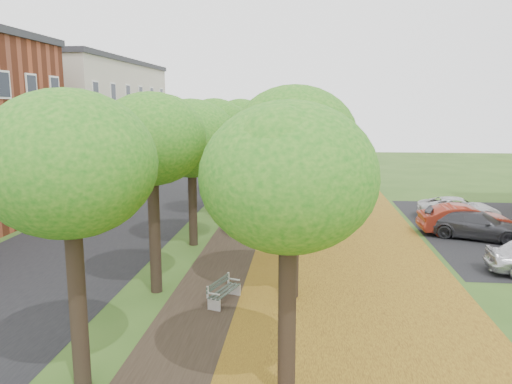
% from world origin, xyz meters
% --- Properties ---
extents(street_asphalt, '(8.00, 70.00, 0.01)m').
position_xyz_m(street_asphalt, '(-7.50, 15.00, 0.00)').
color(street_asphalt, black).
rests_on(street_asphalt, ground).
extents(footpath, '(3.20, 70.00, 0.01)m').
position_xyz_m(footpath, '(0.00, 15.00, 0.00)').
color(footpath, black).
rests_on(footpath, ground).
extents(leaf_verge, '(7.50, 70.00, 0.01)m').
position_xyz_m(leaf_verge, '(5.00, 15.00, 0.01)').
color(leaf_verge, olive).
rests_on(leaf_verge, ground).
extents(parking_lot, '(9.00, 16.00, 0.01)m').
position_xyz_m(parking_lot, '(13.50, 16.00, 0.00)').
color(parking_lot, black).
rests_on(parking_lot, ground).
extents(tree_row_west, '(4.06, 34.06, 6.88)m').
position_xyz_m(tree_row_west, '(-2.20, 15.00, 5.12)').
color(tree_row_west, black).
rests_on(tree_row_west, ground).
extents(tree_row_east, '(4.06, 34.06, 6.88)m').
position_xyz_m(tree_row_east, '(2.60, 15.00, 5.12)').
color(tree_row_east, black).
rests_on(tree_row_east, ground).
extents(building_cream, '(10.30, 20.30, 10.40)m').
position_xyz_m(building_cream, '(-17.00, 33.00, 5.21)').
color(building_cream, beige).
rests_on(building_cream, ground).
extents(bench, '(0.95, 1.67, 0.76)m').
position_xyz_m(bench, '(0.31, 5.26, 0.40)').
color(bench, '#263027').
rests_on(bench, ground).
extents(car_red, '(4.60, 1.70, 1.50)m').
position_xyz_m(car_red, '(11.14, 15.20, 0.75)').
color(car_red, maroon).
rests_on(car_red, ground).
extents(car_grey, '(5.12, 3.57, 1.38)m').
position_xyz_m(car_grey, '(11.44, 14.46, 0.69)').
color(car_grey, '#35353B').
rests_on(car_grey, ground).
extents(car_white, '(4.69, 2.50, 1.25)m').
position_xyz_m(car_white, '(11.87, 18.75, 0.63)').
color(car_white, silver).
rests_on(car_white, ground).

